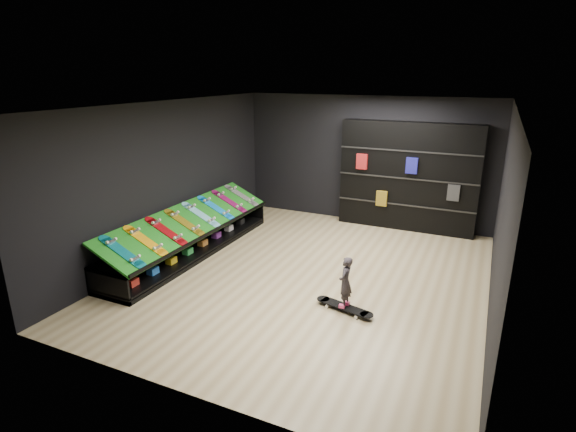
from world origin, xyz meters
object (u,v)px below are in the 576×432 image
at_px(back_shelving, 408,177).
at_px(child, 345,292).
at_px(floor_skateboard, 344,308).
at_px(display_rack, 192,241).

height_order(back_shelving, child, back_shelving).
bearing_deg(back_shelving, child, -91.03).
bearing_deg(child, floor_skateboard, 179.43).
distance_m(back_shelving, child, 4.38).
bearing_deg(floor_skateboard, child, -76.21).
bearing_deg(display_rack, back_shelving, 42.57).
bearing_deg(display_rack, child, -15.20).
bearing_deg(display_rack, floor_skateboard, -15.20).
relative_size(display_rack, back_shelving, 1.46).
xyz_separation_m(back_shelving, child, (-0.08, -4.28, -0.90)).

